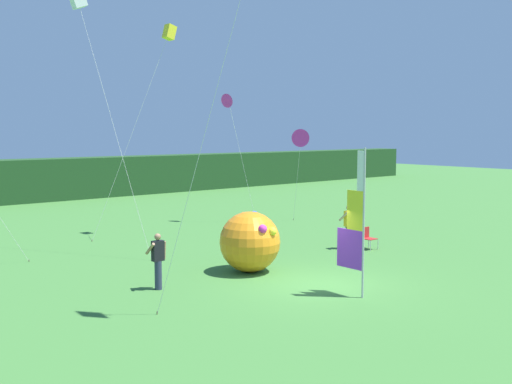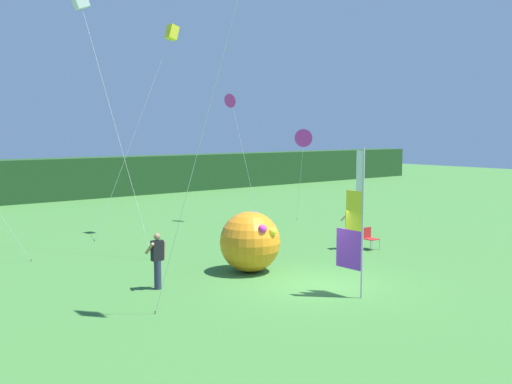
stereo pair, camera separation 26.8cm
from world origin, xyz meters
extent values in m
plane|color=#3D7533|center=(0.00, 0.00, 0.00)|extent=(120.00, 120.00, 0.00)
cube|color=#1E421E|center=(0.00, 28.35, 1.46)|extent=(80.00, 2.40, 2.91)
cylinder|color=#B7B7BC|center=(-0.07, -1.76, 2.18)|extent=(0.06, 0.06, 4.35)
cube|color=purple|center=(-0.07, -1.25, 1.36)|extent=(0.02, 0.97, 1.16)
cube|color=yellow|center=(-0.07, -1.43, 2.52)|extent=(0.02, 0.60, 1.16)
cube|color=white|center=(-0.07, -1.61, 3.69)|extent=(0.02, 0.23, 1.16)
cylinder|color=black|center=(5.11, 3.35, 0.47)|extent=(0.22, 0.22, 0.94)
cube|color=yellow|center=(5.11, 3.35, 1.26)|extent=(0.36, 0.20, 0.64)
sphere|color=tan|center=(5.11, 3.35, 1.70)|extent=(0.20, 0.20, 0.20)
cylinder|color=tan|center=(4.88, 3.41, 1.35)|extent=(0.09, 0.48, 0.42)
cylinder|color=tan|center=(5.34, 3.35, 1.26)|extent=(0.09, 0.14, 0.56)
cylinder|color=#2D334C|center=(-4.14, 2.84, 0.44)|extent=(0.22, 0.22, 0.89)
cube|color=black|center=(-4.14, 2.84, 1.20)|extent=(0.36, 0.20, 0.62)
sphere|color=#A37556|center=(-4.14, 2.84, 1.63)|extent=(0.20, 0.20, 0.20)
cylinder|color=#A37556|center=(-4.37, 2.90, 1.28)|extent=(0.09, 0.48, 0.42)
cylinder|color=#A37556|center=(-3.91, 2.84, 1.19)|extent=(0.09, 0.14, 0.56)
sphere|color=orange|center=(-0.54, 2.82, 1.05)|extent=(2.09, 2.09, 2.09)
sphere|color=#DB33A8|center=(-0.70, 1.96, 1.62)|extent=(0.29, 0.29, 0.29)
sphere|color=yellow|center=(-0.32, 1.90, 1.50)|extent=(0.29, 0.29, 0.29)
sphere|color=blue|center=(-0.03, 3.19, 1.88)|extent=(0.29, 0.29, 0.29)
cylinder|color=#BCBCC1|center=(5.47, 2.47, 0.21)|extent=(0.03, 0.03, 0.42)
cylinder|color=#BCBCC1|center=(5.95, 2.47, 0.21)|extent=(0.03, 0.03, 0.42)
cylinder|color=#BCBCC1|center=(5.47, 2.95, 0.21)|extent=(0.03, 0.03, 0.42)
cylinder|color=#BCBCC1|center=(5.95, 2.95, 0.21)|extent=(0.03, 0.03, 0.42)
cube|color=#B22323|center=(5.71, 2.71, 0.43)|extent=(0.48, 0.48, 0.03)
cube|color=#B22323|center=(5.71, 2.95, 0.67)|extent=(0.48, 0.03, 0.44)
cylinder|color=brown|center=(-5.46, 0.68, 0.04)|extent=(0.03, 0.03, 0.08)
cylinder|color=silver|center=(-4.53, -0.43, 5.12)|extent=(1.87, 2.24, 10.23)
cylinder|color=brown|center=(-2.22, 6.56, 0.04)|extent=(0.03, 0.03, 0.08)
cylinder|color=silver|center=(-2.68, 8.50, 5.03)|extent=(0.94, 3.89, 10.07)
cylinder|color=brown|center=(8.89, 10.58, 0.04)|extent=(0.03, 0.03, 0.08)
cylinder|color=silver|center=(8.68, 10.10, 2.23)|extent=(0.44, 0.98, 4.47)
cone|color=#DB33A8|center=(8.47, 9.61, 4.47)|extent=(0.85, 0.95, 0.94)
cylinder|color=brown|center=(6.71, 11.13, 0.04)|extent=(0.03, 0.03, 0.08)
cylinder|color=silver|center=(6.25, 11.72, 3.21)|extent=(0.94, 1.18, 6.43)
cone|color=#DB33A8|center=(5.78, 12.30, 6.42)|extent=(0.60, 0.82, 0.78)
cylinder|color=brown|center=(-2.29, 11.60, 0.04)|extent=(0.03, 0.03, 0.08)
cylinder|color=silver|center=(-0.47, 11.22, 4.63)|extent=(3.66, 0.76, 9.27)
cube|color=yellow|center=(1.35, 10.85, 9.26)|extent=(0.59, 0.44, 0.72)
cylinder|color=brown|center=(-5.82, 9.29, 0.04)|extent=(0.03, 0.03, 0.08)
camera|label=1|loc=(-13.28, -12.73, 4.82)|focal=41.82mm
camera|label=2|loc=(-13.07, -12.90, 4.82)|focal=41.82mm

